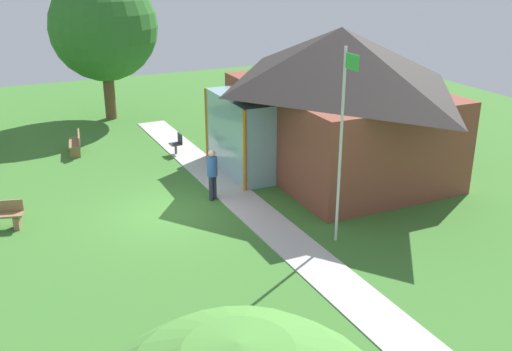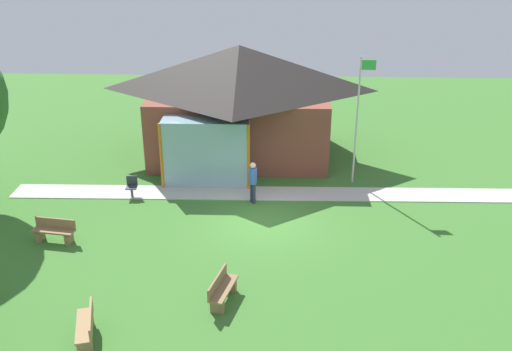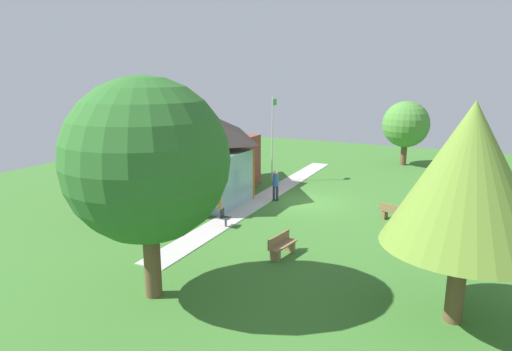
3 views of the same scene
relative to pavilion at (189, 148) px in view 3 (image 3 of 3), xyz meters
The scene contains 12 objects.
ground_plane 7.35m from the pavilion, 78.41° to the right, with size 44.00×44.00×0.00m, color #3D752D.
pavilion is the anchor object (origin of this frame).
footpath 5.27m from the pavilion, 72.30° to the right, with size 21.00×1.30×0.03m, color #BCB7B2.
flagpole 5.96m from the pavilion, 30.18° to the right, with size 0.64×0.08×5.48m.
bench_front_center 11.92m from the pavilion, 88.75° to the right, with size 0.80×1.56×0.84m.
bench_front_left 14.10m from the pavilion, 103.45° to the right, with size 0.82×1.56×0.84m.
bench_mid_left 10.58m from the pavilion, 125.26° to the right, with size 1.55×0.66×0.84m.
patio_chair_west 6.68m from the pavilion, 130.74° to the right, with size 0.46×0.46×0.86m.
visitor_on_path 5.47m from the pavilion, 80.15° to the right, with size 0.34×0.34×1.74m.
tree_far_east 17.46m from the pavilion, 34.74° to the right, with size 3.51×3.51×4.90m.
tree_lawn_corner 16.81m from the pavilion, 118.77° to the right, with size 4.41×4.41×6.28m.
tree_west_hedge 12.37m from the pavilion, 150.69° to the right, with size 5.02×5.02×6.92m.
Camera 3 is at (-22.23, -8.03, 6.97)m, focal length 31.10 mm.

